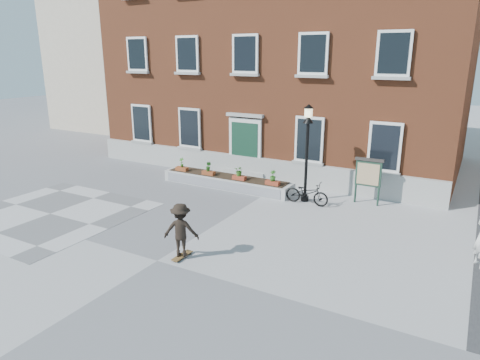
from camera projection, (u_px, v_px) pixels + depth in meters
The scene contains 9 objects.
ground at pixel (157, 261), 12.39m from camera, with size 100.00×100.00×0.00m, color #99999C.
checker_patch at pixel (50, 214), 16.05m from camera, with size 6.00×6.00×0.01m, color slate.
distant_building at pixel (142, 46), 35.79m from camera, with size 10.00×12.00×13.00m, color beige.
bicycle at pixel (307, 193), 17.00m from camera, with size 0.62×1.77×0.93m, color black.
brick_building at pixel (290, 45), 23.25m from camera, with size 18.40×10.85×12.60m.
planter_assembly at pixel (227, 181), 19.24m from camera, with size 6.20×1.12×1.15m.
lamp_post at pixel (307, 140), 16.81m from camera, with size 0.40×0.40×3.93m.
notice_board at pixel (368, 174), 16.79m from camera, with size 1.10×0.16×1.87m.
skateboarder at pixel (181, 230), 12.35m from camera, with size 1.19×0.96×1.68m.
Camera 1 is at (7.62, -8.60, 5.72)m, focal length 32.00 mm.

